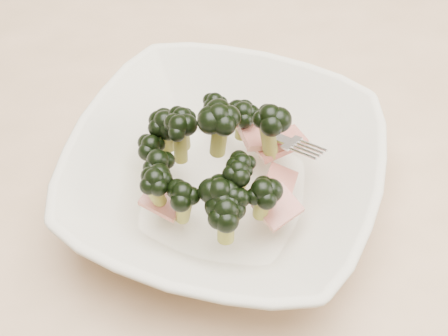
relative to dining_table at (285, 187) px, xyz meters
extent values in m
cube|color=tan|center=(0.00, 0.00, 0.08)|extent=(1.20, 0.80, 0.04)
imported|color=beige|center=(-0.09, -0.08, 0.14)|extent=(0.41, 0.41, 0.08)
cylinder|color=olive|center=(-0.07, -0.11, 0.17)|extent=(0.01, 0.02, 0.04)
ellipsoid|color=black|center=(-0.07, -0.11, 0.19)|extent=(0.03, 0.03, 0.02)
cylinder|color=olive|center=(-0.09, -0.15, 0.15)|extent=(0.02, 0.02, 0.04)
ellipsoid|color=black|center=(-0.09, -0.15, 0.18)|extent=(0.04, 0.04, 0.03)
cylinder|color=olive|center=(-0.15, -0.08, 0.15)|extent=(0.02, 0.02, 0.04)
ellipsoid|color=black|center=(-0.15, -0.08, 0.18)|extent=(0.04, 0.04, 0.03)
cylinder|color=olive|center=(-0.13, -0.13, 0.15)|extent=(0.02, 0.02, 0.04)
ellipsoid|color=black|center=(-0.13, -0.13, 0.18)|extent=(0.04, 0.04, 0.03)
cylinder|color=olive|center=(-0.16, -0.11, 0.16)|extent=(0.02, 0.02, 0.05)
ellipsoid|color=black|center=(-0.16, -0.11, 0.18)|extent=(0.03, 0.03, 0.03)
cylinder|color=olive|center=(-0.04, -0.07, 0.18)|extent=(0.02, 0.02, 0.05)
ellipsoid|color=black|center=(-0.04, -0.07, 0.21)|extent=(0.04, 0.04, 0.03)
cylinder|color=olive|center=(-0.14, -0.03, 0.15)|extent=(0.02, 0.02, 0.04)
ellipsoid|color=black|center=(-0.14, -0.03, 0.18)|extent=(0.04, 0.04, 0.03)
cylinder|color=olive|center=(-0.06, -0.03, 0.16)|extent=(0.02, 0.02, 0.03)
ellipsoid|color=black|center=(-0.06, -0.03, 0.18)|extent=(0.04, 0.04, 0.03)
cylinder|color=olive|center=(-0.13, -0.06, 0.17)|extent=(0.02, 0.02, 0.04)
ellipsoid|color=black|center=(-0.13, -0.06, 0.20)|extent=(0.03, 0.03, 0.03)
cylinder|color=olive|center=(-0.06, -0.13, 0.16)|extent=(0.02, 0.02, 0.03)
ellipsoid|color=black|center=(-0.06, -0.13, 0.18)|extent=(0.04, 0.04, 0.03)
cylinder|color=olive|center=(-0.09, -0.14, 0.16)|extent=(0.02, 0.02, 0.04)
ellipsoid|color=black|center=(-0.09, -0.14, 0.18)|extent=(0.03, 0.03, 0.02)
cylinder|color=olive|center=(-0.08, -0.12, 0.17)|extent=(0.02, 0.02, 0.04)
ellipsoid|color=black|center=(-0.08, -0.12, 0.19)|extent=(0.03, 0.03, 0.02)
cylinder|color=olive|center=(-0.12, -0.04, 0.17)|extent=(0.01, 0.02, 0.04)
ellipsoid|color=black|center=(-0.12, -0.04, 0.19)|extent=(0.03, 0.03, 0.03)
cylinder|color=olive|center=(-0.09, 0.00, 0.15)|extent=(0.01, 0.02, 0.03)
ellipsoid|color=black|center=(-0.09, 0.00, 0.17)|extent=(0.03, 0.03, 0.02)
cylinder|color=olive|center=(-0.09, -0.07, 0.19)|extent=(0.02, 0.02, 0.05)
ellipsoid|color=black|center=(-0.09, -0.07, 0.22)|extent=(0.04, 0.04, 0.03)
cylinder|color=olive|center=(-0.10, -0.13, 0.16)|extent=(0.02, 0.02, 0.04)
ellipsoid|color=black|center=(-0.10, -0.13, 0.18)|extent=(0.04, 0.04, 0.03)
cylinder|color=olive|center=(-0.16, -0.05, 0.14)|extent=(0.02, 0.02, 0.04)
ellipsoid|color=black|center=(-0.16, -0.05, 0.17)|extent=(0.03, 0.03, 0.03)
cube|color=maroon|center=(-0.05, -0.04, 0.16)|extent=(0.04, 0.05, 0.02)
cube|color=maroon|center=(-0.03, -0.10, 0.14)|extent=(0.04, 0.05, 0.02)
cube|color=maroon|center=(-0.03, -0.06, 0.15)|extent=(0.06, 0.05, 0.02)
cube|color=maroon|center=(-0.04, -0.13, 0.14)|extent=(0.05, 0.05, 0.02)
cube|color=maroon|center=(-0.03, -0.02, 0.15)|extent=(0.05, 0.05, 0.01)
cube|color=maroon|center=(-0.15, -0.10, 0.14)|extent=(0.05, 0.05, 0.01)
camera|label=1|loc=(-0.13, -0.46, 0.64)|focal=50.00mm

